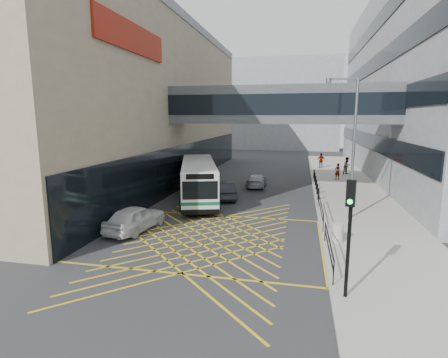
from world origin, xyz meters
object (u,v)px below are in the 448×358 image
Objects in this scene: pedestrian_a at (337,171)px; pedestrian_c at (321,161)px; car_white at (135,218)px; street_lamp at (351,141)px; car_silver at (257,180)px; pedestrian_b at (347,166)px; litter_bin at (338,232)px; car_dark at (224,190)px; bus at (198,179)px; traffic_light at (349,222)px.

pedestrian_c is (-1.19, 8.38, 0.09)m from pedestrian_a.
street_lamp is at bearing -150.32° from car_white.
car_silver is 12.56m from pedestrian_b.
car_silver is 15.50m from litter_bin.
street_lamp is 8.80× the size of litter_bin.
pedestrian_a reaches higher than car_white.
car_dark is at bearing 16.74° from pedestrian_a.
car_silver is 0.49× the size of street_lamp.
car_white is (-1.40, -8.22, -0.88)m from bus.
bus reaches higher than car_silver.
traffic_light is 25.23m from pedestrian_a.
traffic_light is 10.81m from street_lamp.
car_dark is 16.85m from traffic_light.
pedestrian_a is at bearing -115.49° from car_white.
traffic_light is 4.36× the size of litter_bin.
car_white is 1.11× the size of traffic_light.
pedestrian_b is (3.17, 22.88, 0.47)m from litter_bin.
car_white is 27.18m from pedestrian_b.
traffic_light is at bearing 104.78° from car_silver.
litter_bin is (7.95, -8.90, -0.06)m from car_dark.
car_silver is at bearing -177.96° from pedestrian_b.
street_lamp is 15.13m from pedestrian_a.
pedestrian_b is at bearing 30.96° from bus.
car_white is 13.82m from street_lamp.
litter_bin is (5.99, -14.30, -0.01)m from car_silver.
car_white is 12.62m from traffic_light.
pedestrian_c is at bearing -133.58° from car_dark.
pedestrian_b is (2.20, 18.31, -3.99)m from street_lamp.
pedestrian_c is at bearing 83.02° from street_lamp.
car_white is at bearing -117.31° from bus.
car_silver is at bearing 117.66° from street_lamp.
pedestrian_c is (8.54, 18.60, 0.38)m from car_dark.
car_silver is 21.16m from traffic_light.
pedestrian_a reaches higher than litter_bin.
traffic_light is 6.39m from litter_bin.
litter_bin is at bearing -170.64° from car_white.
street_lamp reaches higher than pedestrian_a.
car_silver is 14.75m from pedestrian_c.
bus is at bearing 3.92° from car_dark.
pedestrian_c is (0.59, 27.49, 0.44)m from litter_bin.
car_white reaches higher than car_dark.
bus is 12.80m from litter_bin.
car_dark is at bearing 62.61° from pedestrian_c.
car_silver reaches higher than litter_bin.
car_white is 9.63m from car_dark.
street_lamp reaches higher than car_dark.
street_lamp is 6.45m from litter_bin.
pedestrian_a is (1.78, 19.11, 0.35)m from litter_bin.
litter_bin is 0.51× the size of pedestrian_b.
car_silver is (5.29, 14.43, -0.10)m from car_white.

